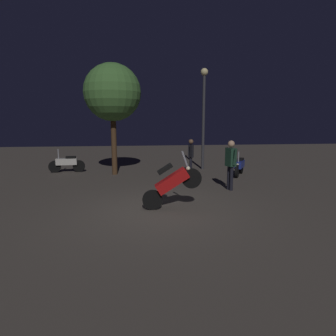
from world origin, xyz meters
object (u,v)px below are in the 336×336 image
at_px(motorcycle_red_foreground, 172,183).
at_px(person_bystander_far, 231,161).
at_px(person_rider_beside, 191,154).
at_px(streetlamp_near, 204,106).
at_px(motorcycle_blue_parked_right, 239,166).
at_px(motorcycle_white_parked_left, 67,163).

bearing_deg(motorcycle_red_foreground, person_bystander_far, 39.44).
distance_m(person_rider_beside, streetlamp_near, 2.67).
height_order(motorcycle_red_foreground, streetlamp_near, streetlamp_near).
distance_m(person_bystander_far, streetlamp_near, 4.87).
relative_size(motorcycle_red_foreground, motorcycle_blue_parked_right, 1.12).
bearing_deg(motorcycle_blue_parked_right, motorcycle_white_parked_left, -72.19).
xyz_separation_m(person_rider_beside, person_bystander_far, (0.82, -3.11, 0.11)).
relative_size(person_rider_beside, person_bystander_far, 0.91).
height_order(motorcycle_red_foreground, person_bystander_far, person_bystander_far).
bearing_deg(motorcycle_red_foreground, motorcycle_white_parked_left, 123.25).
relative_size(motorcycle_white_parked_left, person_rider_beside, 1.04).
relative_size(person_bystander_far, streetlamp_near, 0.36).
bearing_deg(person_rider_beside, motorcycle_blue_parked_right, 178.57).
bearing_deg(person_bystander_far, motorcycle_blue_parked_right, -132.86).
height_order(person_rider_beside, streetlamp_near, streetlamp_near).
bearing_deg(person_rider_beside, motorcycle_red_foreground, 86.63).
distance_m(motorcycle_white_parked_left, person_rider_beside, 5.87).
relative_size(motorcycle_red_foreground, person_bystander_far, 0.94).
distance_m(motorcycle_red_foreground, person_rider_beside, 5.31).
bearing_deg(motorcycle_white_parked_left, streetlamp_near, 178.00).
bearing_deg(person_bystander_far, person_rider_beside, -91.52).
bearing_deg(streetlamp_near, person_rider_beside, -123.52).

